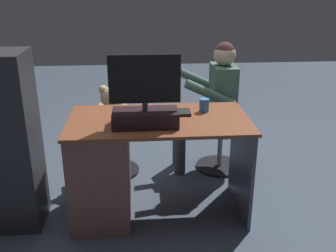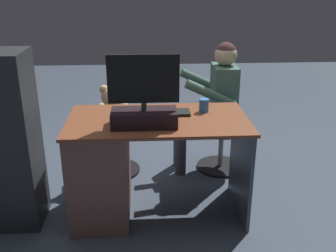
% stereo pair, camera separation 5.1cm
% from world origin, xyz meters
% --- Properties ---
extents(ground_plane, '(10.00, 10.00, 0.00)m').
position_xyz_m(ground_plane, '(0.00, 0.00, 0.00)').
color(ground_plane, '#3D4857').
extents(desk, '(1.27, 0.69, 0.75)m').
position_xyz_m(desk, '(0.33, 0.31, 0.40)').
color(desk, brown).
rests_on(desk, ground_plane).
extents(monitor, '(0.46, 0.21, 0.47)m').
position_xyz_m(monitor, '(0.09, 0.44, 0.88)').
color(monitor, black).
rests_on(monitor, desk).
extents(keyboard, '(0.42, 0.14, 0.02)m').
position_xyz_m(keyboard, '(-0.02, 0.21, 0.76)').
color(keyboard, black).
rests_on(keyboard, desk).
extents(computer_mouse, '(0.06, 0.10, 0.04)m').
position_xyz_m(computer_mouse, '(0.28, 0.19, 0.77)').
color(computer_mouse, '#271D31').
rests_on(computer_mouse, desk).
extents(cup, '(0.07, 0.07, 0.10)m').
position_xyz_m(cup, '(-0.34, 0.18, 0.80)').
color(cup, '#3372BF').
rests_on(cup, desk).
extents(tv_remote, '(0.06, 0.15, 0.02)m').
position_xyz_m(tv_remote, '(0.30, 0.28, 0.76)').
color(tv_remote, black).
rests_on(tv_remote, desk).
extents(office_chair_teddy, '(0.44, 0.44, 0.42)m').
position_xyz_m(office_chair_teddy, '(0.37, -0.37, 0.25)').
color(office_chair_teddy, black).
rests_on(office_chair_teddy, ground_plane).
extents(teddy_bear, '(0.27, 0.27, 0.40)m').
position_xyz_m(teddy_bear, '(0.37, -0.38, 0.60)').
color(teddy_bear, tan).
rests_on(teddy_bear, office_chair_teddy).
extents(visitor_chair, '(0.43, 0.43, 0.42)m').
position_xyz_m(visitor_chair, '(-0.60, -0.38, 0.25)').
color(visitor_chair, black).
rests_on(visitor_chair, ground_plane).
extents(person, '(0.53, 0.48, 1.17)m').
position_xyz_m(person, '(-0.52, -0.38, 0.68)').
color(person, '#456A58').
rests_on(person, ground_plane).
extents(equipment_rack, '(0.44, 0.36, 1.24)m').
position_xyz_m(equipment_rack, '(1.06, 0.36, 0.62)').
color(equipment_rack, '#27292B').
rests_on(equipment_rack, ground_plane).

